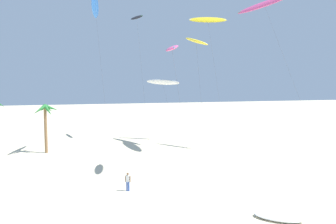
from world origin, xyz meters
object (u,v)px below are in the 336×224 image
at_px(grounded_kite_0, 278,217).
at_px(flying_kite_4, 208,20).
at_px(flying_kite_6, 162,82).
at_px(flying_kite_3, 137,18).
at_px(person_foreground_walker, 128,181).
at_px(flying_kite_1, 95,7).
at_px(flying_kite_7, 172,48).
at_px(flying_kite_0, 264,4).
at_px(palm_tree_4, 45,114).
at_px(flying_kite_2, 196,41).

bearing_deg(grounded_kite_0, flying_kite_4, 76.06).
xyz_separation_m(flying_kite_6, grounded_kite_0, (-0.13, -31.74, -9.72)).
relative_size(flying_kite_3, person_foreground_walker, 12.82).
xyz_separation_m(flying_kite_1, grounded_kite_0, (10.70, -25.86, -19.62)).
xyz_separation_m(flying_kite_4, flying_kite_7, (-11.53, -17.54, -6.68)).
relative_size(flying_kite_0, flying_kite_6, 2.12).
height_order(flying_kite_1, flying_kite_3, flying_kite_3).
xyz_separation_m(palm_tree_4, flying_kite_3, (14.64, 8.28, 15.48)).
height_order(flying_kite_0, flying_kite_3, flying_kite_0).
height_order(flying_kite_0, flying_kite_4, flying_kite_0).
distance_m(flying_kite_6, person_foreground_walker, 26.00).
bearing_deg(flying_kite_7, grounded_kite_0, -74.75).
height_order(palm_tree_4, grounded_kite_0, palm_tree_4).
relative_size(palm_tree_4, flying_kite_7, 0.49).
height_order(flying_kite_4, flying_kite_7, flying_kite_4).
distance_m(flying_kite_1, grounded_kite_0, 34.18).
distance_m(palm_tree_4, flying_kite_0, 34.51).
relative_size(flying_kite_0, flying_kite_7, 1.59).
xyz_separation_m(flying_kite_7, person_foreground_walker, (-5.56, -4.53, -12.47)).
relative_size(palm_tree_4, person_foreground_walker, 4.04).
bearing_deg(flying_kite_0, person_foreground_walker, -149.03).
bearing_deg(flying_kite_0, flying_kite_1, 171.62).
bearing_deg(flying_kite_6, flying_kite_4, -3.15).
distance_m(palm_tree_4, flying_kite_7, 21.91).
distance_m(flying_kite_0, flying_kite_6, 19.09).
bearing_deg(flying_kite_1, flying_kite_7, -60.12).
bearing_deg(flying_kite_6, palm_tree_4, -170.74).
bearing_deg(flying_kite_2, person_foreground_walker, -128.11).
relative_size(flying_kite_4, grounded_kite_0, 5.69).
height_order(flying_kite_3, flying_kite_6, flying_kite_3).
relative_size(flying_kite_2, flying_kite_4, 0.82).
relative_size(flying_kite_0, flying_kite_3, 1.03).
distance_m(flying_kite_2, flying_kite_7, 14.21).
bearing_deg(flying_kite_3, palm_tree_4, -150.49).
relative_size(flying_kite_1, flying_kite_3, 0.97).
bearing_deg(flying_kite_3, flying_kite_0, -43.45).
xyz_separation_m(flying_kite_3, flying_kite_4, (10.68, -5.82, -0.88)).
bearing_deg(flying_kite_3, flying_kite_1, -124.65).
relative_size(flying_kite_1, grounded_kite_0, 5.73).
distance_m(grounded_kite_0, person_foreground_walker, 13.15).
bearing_deg(person_foreground_walker, palm_tree_4, 112.75).
xyz_separation_m(flying_kite_4, grounded_kite_0, (-7.77, -31.32, -19.88)).
bearing_deg(flying_kite_0, grounded_kite_0, -119.40).
bearing_deg(palm_tree_4, flying_kite_2, -8.51).
height_order(palm_tree_4, flying_kite_0, flying_kite_0).
bearing_deg(flying_kite_4, flying_kite_0, -61.34).
height_order(flying_kite_3, flying_kite_4, flying_kite_3).
height_order(palm_tree_4, flying_kite_4, flying_kite_4).
bearing_deg(palm_tree_4, flying_kite_1, -23.66).
distance_m(palm_tree_4, flying_kite_2, 23.73).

